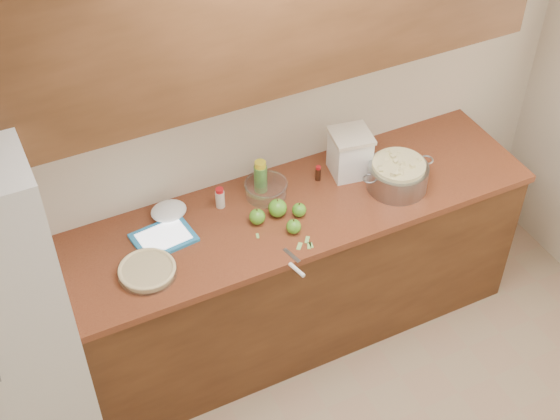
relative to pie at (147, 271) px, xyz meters
name	(u,v)px	position (x,y,z in m)	size (l,w,h in m)	color
room_shell	(472,398)	(0.71, -1.36, 0.36)	(3.60, 3.60, 3.60)	#9F8667
counter_run	(279,275)	(0.71, 0.11, -0.48)	(2.64, 0.68, 0.92)	#5A3419
upper_cabinets	(262,7)	(0.71, 0.27, 1.01)	(2.60, 0.34, 0.70)	brown
pie	(147,271)	(0.00, 0.00, 0.00)	(0.27, 0.27, 0.04)	silver
colander	(398,175)	(1.34, 0.02, 0.05)	(0.41, 0.31, 0.15)	gray
flour_canister	(350,153)	(1.18, 0.23, 0.10)	(0.23, 0.23, 0.25)	white
tablet	(164,238)	(0.14, 0.18, -0.01)	(0.30, 0.24, 0.02)	#2783BE
paring_knife	(296,268)	(0.62, -0.27, -0.01)	(0.07, 0.20, 0.02)	gray
lemon_bottle	(261,177)	(0.71, 0.30, 0.06)	(0.07, 0.07, 0.18)	#4C8C38
cinnamon_shaker	(220,198)	(0.47, 0.28, 0.03)	(0.05, 0.05, 0.11)	beige
vanilla_bottle	(318,173)	(1.00, 0.25, 0.02)	(0.03, 0.03, 0.09)	black
mixing_bowl	(266,188)	(0.71, 0.25, 0.02)	(0.22, 0.22, 0.08)	silver
paper_towel	(169,211)	(0.22, 0.32, 0.01)	(0.18, 0.14, 0.07)	white
apple_left	(257,217)	(0.59, 0.09, 0.02)	(0.08, 0.08, 0.09)	#509A24
apple_center	(278,208)	(0.70, 0.10, 0.02)	(0.09, 0.09, 0.10)	#509A24
apple_front	(294,226)	(0.72, -0.05, 0.01)	(0.07, 0.07, 0.08)	#509A24
apple_extra	(299,210)	(0.79, 0.05, 0.01)	(0.07, 0.07, 0.08)	#509A24
peel_a	(307,240)	(0.75, -0.12, -0.02)	(0.05, 0.02, 0.00)	#8EC761
peel_b	(311,245)	(0.75, -0.16, -0.02)	(0.04, 0.01, 0.00)	#8EC761
peel_c	(258,236)	(0.55, 0.00, -0.02)	(0.03, 0.01, 0.00)	#8EC761
peel_d	(309,246)	(0.74, -0.16, -0.02)	(0.04, 0.02, 0.00)	#8EC761
peel_e	(299,246)	(0.70, -0.14, -0.02)	(0.05, 0.02, 0.00)	#8EC761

